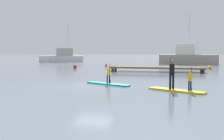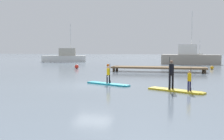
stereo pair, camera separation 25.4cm
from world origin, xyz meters
name	(u,v)px [view 2 (the right image)]	position (x,y,z in m)	size (l,w,h in m)	color
ground_plane	(93,85)	(0.00, 0.00, 0.00)	(240.00, 240.00, 0.00)	gray
paddleboard_near	(108,84)	(0.94, 0.58, 0.05)	(3.34, 2.01, 0.10)	#1E9EB2
paddler_child_solo	(108,74)	(0.95, 0.58, 0.77)	(0.28, 0.38, 1.35)	black
paddleboard_far	(176,91)	(5.51, -1.43, 0.05)	(3.30, 2.19, 0.10)	gold
paddler_adult	(171,73)	(5.23, -1.28, 1.08)	(0.41, 0.48, 1.89)	black
paddler_child_front	(189,79)	(6.24, -1.81, 0.76)	(0.28, 0.37, 1.33)	#19194C
fishing_boat_white_large	(190,57)	(7.85, 28.56, 1.16)	(9.47, 3.43, 8.65)	#9E9384
fishing_boat_green_midground	(200,59)	(10.40, 39.58, 0.59)	(6.11, 2.98, 4.31)	navy
motor_boat_small_navy	(65,57)	(-15.69, 31.74, 0.95)	(8.75, 5.25, 7.47)	silver
floating_dock	(158,68)	(3.66, 12.14, 0.46)	(10.15, 2.18, 0.56)	brown
mooring_buoy_near	(77,67)	(-6.76, 14.72, 0.26)	(0.51, 0.51, 0.51)	red
mooring_buoy_mid	(108,65)	(-3.84, 19.48, 0.20)	(0.39, 0.39, 0.39)	orange
mooring_buoy_far	(212,68)	(9.86, 17.18, 0.22)	(0.43, 0.43, 0.43)	orange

